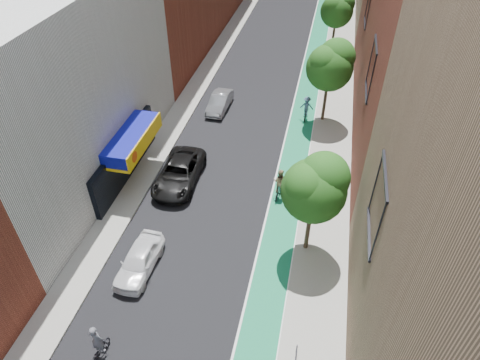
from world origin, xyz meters
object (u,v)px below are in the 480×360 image
Objects in this scene: cyclist_lead at (98,346)px; cyclist_lane_near at (279,185)px; cyclist_lane_far at (306,109)px; parked_car_white at (139,260)px; cyclist_lane_mid at (297,199)px; parked_car_black at (179,173)px; parked_car_silver at (220,102)px.

cyclist_lead is 13.99m from cyclist_lane_near.
cyclist_lead is 23.43m from cyclist_lane_far.
parked_car_white is 5.03m from cyclist_lead.
cyclist_lane_mid reaches higher than parked_car_white.
cyclist_lane_mid is (7.70, 6.54, 0.12)m from parked_car_white.
cyclist_lane_far is (-0.47, 10.77, 0.12)m from cyclist_lane_mid.
parked_car_black is 6.71m from cyclist_lane_near.
parked_car_white is 9.88m from cyclist_lane_near.
cyclist_lane_near reaches higher than parked_car_silver.
cyclist_lead is at bearing -87.73° from parked_car_silver.
cyclist_lead is (0.42, -12.49, 0.01)m from parked_car_black.
parked_car_white is 2.02× the size of cyclist_lane_far.
cyclist_lane_far is at bearing -88.23° from cyclist_lane_mid.
cyclist_lead is 1.08× the size of cyclist_lane_far.
parked_car_white is 17.32m from parked_car_silver.
parked_car_black is (-0.26, 7.46, 0.08)m from parked_car_white.
cyclist_lane_far is at bearing -102.02° from cyclist_lead.
cyclist_lane_far is (7.23, 17.31, 0.24)m from parked_car_white.
cyclist_lane_mid is (7.70, -10.78, 0.14)m from parked_car_silver.
cyclist_lane_near is 1.56m from cyclist_lane_mid.
parked_car_silver is 13.25m from cyclist_lane_mid.
parked_car_white is at bearing -88.77° from parked_car_black.
cyclist_lane_near is at bearing -0.63° from parked_car_black.
cyclist_lane_mid reaches higher than parked_car_black.
cyclist_lane_mid reaches higher than parked_car_silver.
parked_car_white is at bearing 39.63° from cyclist_lane_mid.
parked_car_silver is 1.96× the size of cyclist_lane_mid.
parked_car_white is 18.76m from cyclist_lane_far.
parked_car_black is at bearing -82.51° from cyclist_lead.
cyclist_lane_near is at bearing 88.91° from cyclist_lane_far.
cyclist_lane_near is 1.04× the size of cyclist_lane_far.
parked_car_silver is 7.24m from cyclist_lane_far.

